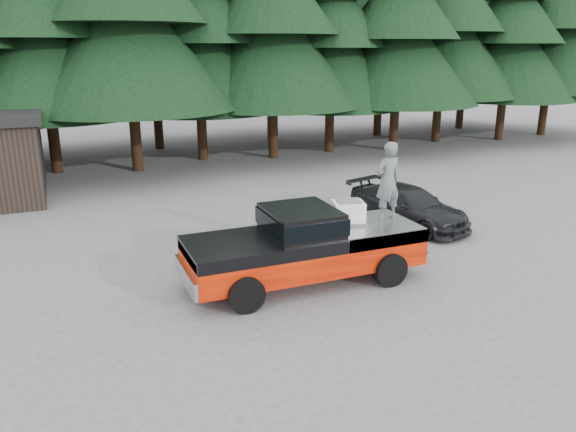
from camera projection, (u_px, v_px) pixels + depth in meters
name	position (u px, v px, depth m)	size (l,w,h in m)	color
ground	(266.00, 283.00, 13.91)	(120.00, 120.00, 0.00)	#4C4C4F
pickup_truck	(304.00, 257.00, 13.78)	(6.00, 2.04, 1.33)	red
truck_cab	(301.00, 220.00, 13.46)	(1.66, 1.90, 0.59)	black
air_compressor	(348.00, 213.00, 14.19)	(0.77, 0.64, 0.53)	white
man_on_bed	(388.00, 181.00, 14.24)	(0.74, 0.49, 2.03)	#525859
parked_car	(408.00, 206.00, 18.24)	(1.76, 4.33, 1.26)	black
treeline	(148.00, 0.00, 26.98)	(60.15, 16.05, 17.50)	black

